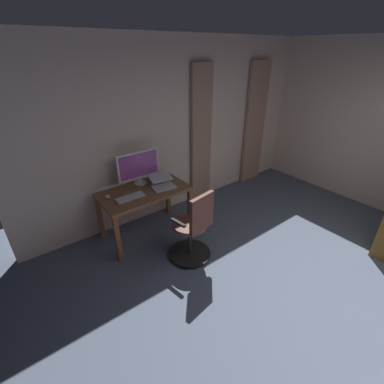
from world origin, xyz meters
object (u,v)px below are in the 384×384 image
object	(u,v)px
laptop	(163,183)
computer_mouse	(107,197)
computer_monitor	(139,166)
computer_keyboard	(130,197)
cell_phone_face_up	(159,178)
desk	(144,197)
office_chair	(193,230)

from	to	relation	value
laptop	computer_mouse	distance (m)	0.77
computer_mouse	computer_monitor	bearing A→B (deg)	-167.08
computer_monitor	computer_keyboard	distance (m)	0.52
computer_monitor	laptop	bearing A→B (deg)	124.71
computer_keyboard	cell_phone_face_up	bearing A→B (deg)	-154.67
desk	computer_monitor	world-z (taller)	computer_monitor
office_chair	laptop	distance (m)	0.85
computer_mouse	laptop	bearing A→B (deg)	167.74
desk	office_chair	world-z (taller)	office_chair
office_chair	cell_phone_face_up	xyz separation A→B (m)	(-0.14, -1.04, 0.28)
desk	cell_phone_face_up	world-z (taller)	cell_phone_face_up
computer_keyboard	office_chair	bearing A→B (deg)	121.47
office_chair	cell_phone_face_up	bearing A→B (deg)	73.01
office_chair	computer_keyboard	size ratio (longest dim) A/B	2.62
office_chair	laptop	bearing A→B (deg)	76.91
computer_monitor	computer_keyboard	world-z (taller)	computer_monitor
desk	laptop	xyz separation A→B (m)	(-0.27, 0.06, 0.15)
computer_monitor	laptop	xyz separation A→B (m)	(-0.20, 0.29, -0.22)
laptop	cell_phone_face_up	distance (m)	0.28
computer_monitor	laptop	world-z (taller)	computer_monitor
office_chair	laptop	xyz separation A→B (m)	(-0.05, -0.78, 0.33)
cell_phone_face_up	laptop	bearing A→B (deg)	70.91
computer_keyboard	computer_monitor	bearing A→B (deg)	-134.85
computer_monitor	cell_phone_face_up	world-z (taller)	computer_monitor
computer_keyboard	desk	bearing A→B (deg)	-160.18
desk	laptop	size ratio (longest dim) A/B	3.47
office_chair	cell_phone_face_up	world-z (taller)	office_chair
office_chair	computer_monitor	bearing A→B (deg)	88.68
desk	laptop	bearing A→B (deg)	167.05
desk	computer_mouse	size ratio (longest dim) A/B	12.20
computer_monitor	computer_mouse	world-z (taller)	computer_monitor
computer_mouse	cell_phone_face_up	bearing A→B (deg)	-173.47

